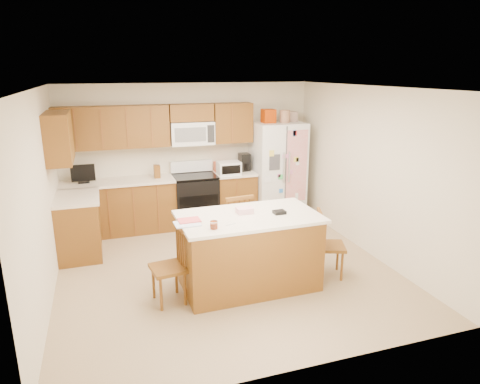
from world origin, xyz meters
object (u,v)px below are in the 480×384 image
object	(u,v)px
refrigerator	(277,170)
windsor_chair_back	(235,230)
stove	(195,199)
island	(248,250)
windsor_chair_left	(170,267)
windsor_chair_right	(328,245)

from	to	relation	value
refrigerator	windsor_chair_back	world-z (taller)	refrigerator
stove	refrigerator	bearing A→B (deg)	-2.30
stove	island	world-z (taller)	stove
windsor_chair_left	stove	bearing A→B (deg)	71.34
refrigerator	windsor_chair_left	size ratio (longest dim) A/B	2.15
island	windsor_chair_left	size ratio (longest dim) A/B	1.94
windsor_chair_back	windsor_chair_right	distance (m)	1.34
stove	windsor_chair_left	bearing A→B (deg)	-108.66
refrigerator	windsor_chair_left	distance (m)	3.53
windsor_chair_left	windsor_chair_back	xyz separation A→B (m)	(1.08, 0.84, 0.04)
stove	windsor_chair_back	distance (m)	1.74
stove	refrigerator	xyz separation A→B (m)	(1.57, -0.06, 0.45)
island	windsor_chair_left	xyz separation A→B (m)	(-1.02, -0.09, -0.04)
windsor_chair_back	refrigerator	bearing A→B (deg)	50.86
stove	windsor_chair_right	world-z (taller)	stove
windsor_chair_back	windsor_chair_right	size ratio (longest dim) A/B	1.12
refrigerator	stove	bearing A→B (deg)	177.70
stove	refrigerator	distance (m)	1.63
windsor_chair_back	windsor_chair_left	bearing A→B (deg)	-142.15
windsor_chair_left	windsor_chair_right	world-z (taller)	windsor_chair_left
stove	island	size ratio (longest dim) A/B	0.61
windsor_chair_right	refrigerator	bearing A→B (deg)	83.20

